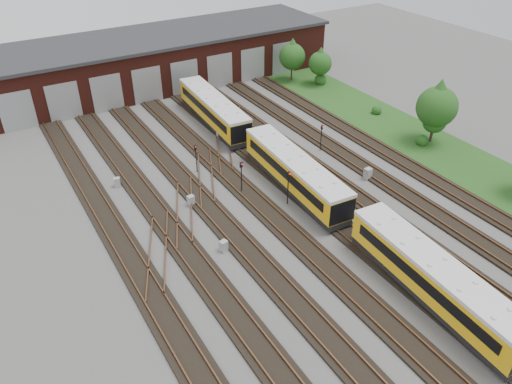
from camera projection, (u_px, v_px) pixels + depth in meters
ground at (333, 245)px, 38.68m from camera, size 120.00×120.00×0.00m
track_network at (326, 241)px, 38.97m from camera, size 30.40×70.00×0.33m
maintenance_shed at (145, 61)px, 65.59m from camera, size 51.00×12.50×6.35m
grass_verge at (413, 137)px, 54.04m from camera, size 8.00×55.00×0.05m
metro_train at (295, 172)px, 44.35m from camera, size 3.45×46.41×2.95m
signal_mast_0 at (241, 174)px, 43.88m from camera, size 0.28×0.27×3.11m
signal_mast_1 at (288, 184)px, 42.33m from camera, size 0.29×0.28×3.23m
signal_mast_2 at (196, 155)px, 47.02m from camera, size 0.22×0.21×2.86m
signal_mast_3 at (321, 135)px, 50.58m from camera, size 0.22×0.21×2.88m
relay_cabinet_0 at (191, 201)px, 43.02m from camera, size 0.63×0.55×0.94m
relay_cabinet_1 at (117, 182)px, 45.56m from camera, size 0.64×0.58×0.91m
relay_cabinet_2 at (224, 246)px, 37.89m from camera, size 0.66×0.60×0.92m
relay_cabinet_3 at (220, 134)px, 53.71m from camera, size 0.59×0.49×0.98m
relay_cabinet_4 at (368, 174)px, 46.65m from camera, size 0.69×0.59×1.10m
tree_0 at (292, 53)px, 66.62m from camera, size 3.49×3.49×5.79m
tree_1 at (320, 61)px, 65.60m from camera, size 3.06×3.06×5.07m
tree_2 at (438, 102)px, 50.85m from camera, size 4.22×4.22×6.99m
tree_3 at (435, 119)px, 51.91m from camera, size 2.48×2.48×4.11m
bush_0 at (422, 139)px, 52.39m from camera, size 1.26×1.26×1.26m
bush_1 at (377, 109)px, 59.00m from camera, size 1.18×1.18×1.18m
bush_2 at (321, 78)px, 67.04m from camera, size 1.61×1.61×1.61m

